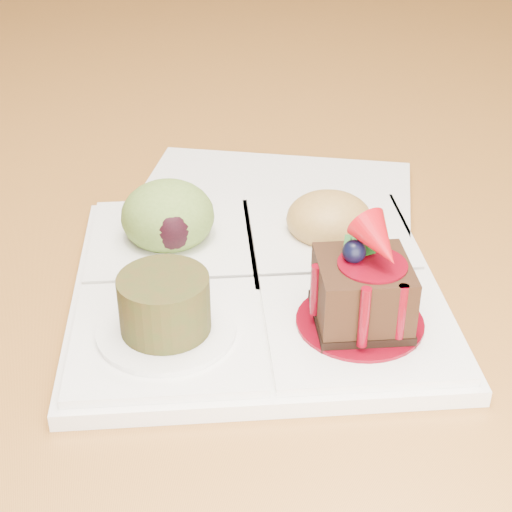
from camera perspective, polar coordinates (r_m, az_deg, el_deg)
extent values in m
cube|color=#A36B2A|center=(0.97, 5.43, 9.75)|extent=(1.00, 1.80, 0.04)
cylinder|color=#A36B2A|center=(1.84, -17.10, 6.65)|extent=(0.06, 0.06, 0.71)
cylinder|color=#A36B2A|center=(1.98, 9.31, 9.39)|extent=(0.06, 0.06, 0.71)
cylinder|color=#321E10|center=(1.49, -13.74, -4.75)|extent=(0.04, 0.04, 0.45)
cylinder|color=#321E10|center=(1.21, -17.01, -15.34)|extent=(0.04, 0.04, 0.45)
cube|color=white|center=(0.59, 0.00, -2.40)|extent=(0.31, 0.31, 0.01)
cube|color=white|center=(0.54, 7.52, -5.12)|extent=(0.15, 0.15, 0.01)
cube|color=white|center=(0.53, -6.50, -5.82)|extent=(0.15, 0.15, 0.01)
cube|color=white|center=(0.64, -6.32, 1.26)|extent=(0.15, 0.15, 0.01)
cube|color=white|center=(0.65, 5.30, 1.74)|extent=(0.15, 0.15, 0.01)
cylinder|color=#63030F|center=(0.54, 7.55, -4.76)|extent=(0.09, 0.09, 0.00)
cube|color=black|center=(0.54, 7.57, -4.51)|extent=(0.07, 0.07, 0.01)
cube|color=black|center=(0.52, 7.75, -2.39)|extent=(0.07, 0.07, 0.04)
cylinder|color=#63030F|center=(0.51, 7.91, -0.48)|extent=(0.05, 0.05, 0.00)
sphere|color=black|center=(0.51, 7.15, 0.34)|extent=(0.02, 0.02, 0.02)
cone|color=#AA0A13|center=(0.50, 8.98, 0.99)|extent=(0.04, 0.05, 0.04)
cube|color=#114411|center=(0.52, 7.80, 0.78)|extent=(0.01, 0.02, 0.01)
cube|color=#114411|center=(0.52, 6.97, 0.79)|extent=(0.02, 0.02, 0.01)
cylinder|color=#63030F|center=(0.50, 7.87, -4.45)|extent=(0.01, 0.01, 0.04)
cylinder|color=#63030F|center=(0.50, 10.51, -4.02)|extent=(0.01, 0.01, 0.04)
cylinder|color=#63030F|center=(0.52, 4.35, -2.48)|extent=(0.01, 0.01, 0.04)
cylinder|color=white|center=(0.53, -6.54, -5.38)|extent=(0.09, 0.09, 0.00)
cylinder|color=#402C12|center=(0.52, -6.68, -3.45)|extent=(0.06, 0.06, 0.04)
cylinder|color=#462E0F|center=(0.51, -6.77, -2.18)|extent=(0.05, 0.05, 0.00)
ellipsoid|color=olive|center=(0.63, -6.43, 2.91)|extent=(0.07, 0.07, 0.06)
ellipsoid|color=black|center=(0.61, -6.10, 1.89)|extent=(0.04, 0.03, 0.03)
ellipsoid|color=#AD823E|center=(0.64, 5.35, 2.68)|extent=(0.07, 0.07, 0.04)
cube|color=#DA400F|center=(0.65, 6.54, 3.46)|extent=(0.02, 0.02, 0.01)
cube|color=#486D17|center=(0.65, 4.44, 3.68)|extent=(0.02, 0.02, 0.01)
cube|color=#DA400F|center=(0.63, 4.09, 2.63)|extent=(0.02, 0.02, 0.02)
cube|color=#486D17|center=(0.63, 6.42, 2.36)|extent=(0.02, 0.02, 0.02)
cube|color=white|center=(0.69, 0.92, 2.80)|extent=(0.32, 0.32, 0.01)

